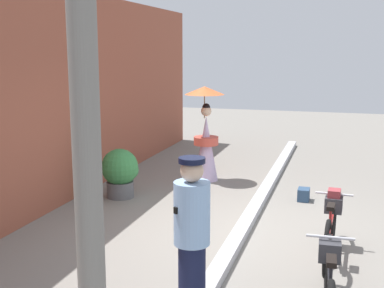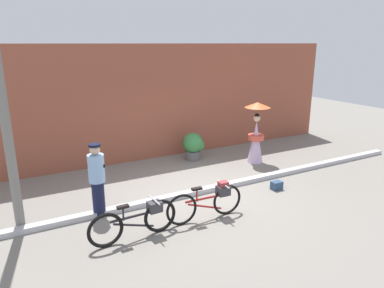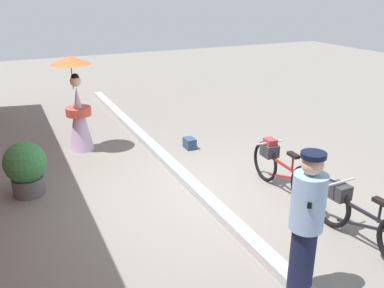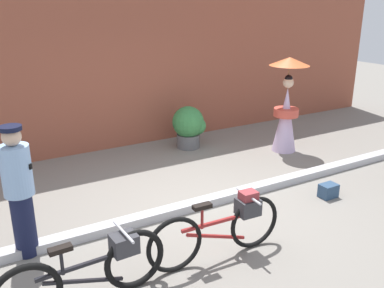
% 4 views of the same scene
% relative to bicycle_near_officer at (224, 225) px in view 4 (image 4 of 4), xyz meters
% --- Properties ---
extents(ground_plane, '(30.00, 30.00, 0.00)m').
position_rel_bicycle_near_officer_xyz_m(ground_plane, '(0.42, 1.22, -0.41)').
color(ground_plane, gray).
extents(building_wall, '(14.00, 0.40, 3.58)m').
position_rel_bicycle_near_officer_xyz_m(building_wall, '(0.42, 4.57, 1.38)').
color(building_wall, brown).
rests_on(building_wall, ground_plane).
extents(sidewalk_curb, '(14.00, 0.20, 0.12)m').
position_rel_bicycle_near_officer_xyz_m(sidewalk_curb, '(0.42, 1.22, -0.35)').
color(sidewalk_curb, '#B2B2B7').
rests_on(sidewalk_curb, ground_plane).
extents(bicycle_near_officer, '(1.76, 0.48, 0.78)m').
position_rel_bicycle_near_officer_xyz_m(bicycle_near_officer, '(0.00, 0.00, 0.00)').
color(bicycle_near_officer, black).
rests_on(bicycle_near_officer, ground_plane).
extents(bicycle_far_side, '(1.77, 0.48, 0.74)m').
position_rel_bicycle_near_officer_xyz_m(bicycle_far_side, '(-1.61, -0.03, -0.03)').
color(bicycle_far_side, black).
rests_on(bicycle_far_side, ground_plane).
extents(person_officer, '(0.34, 0.34, 1.61)m').
position_rel_bicycle_near_officer_xyz_m(person_officer, '(-2.02, 1.21, 0.44)').
color(person_officer, '#141938').
rests_on(person_officer, ground_plane).
extents(person_with_parasol, '(0.78, 0.78, 1.87)m').
position_rel_bicycle_near_officer_xyz_m(person_with_parasol, '(3.18, 2.52, 0.52)').
color(person_with_parasol, silver).
rests_on(person_with_parasol, ground_plane).
extents(potted_plant_by_door, '(0.67, 0.65, 0.87)m').
position_rel_bicycle_near_officer_xyz_m(potted_plant_by_door, '(1.60, 3.63, 0.05)').
color(potted_plant_by_door, '#59595B').
rests_on(potted_plant_by_door, ground_plane).
extents(backpack_on_pavement, '(0.27, 0.20, 0.21)m').
position_rel_bicycle_near_officer_xyz_m(backpack_on_pavement, '(2.31, 0.51, -0.30)').
color(backpack_on_pavement, navy).
rests_on(backpack_on_pavement, ground_plane).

